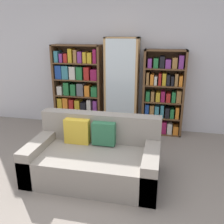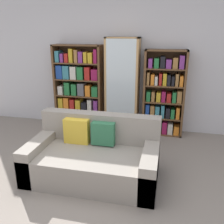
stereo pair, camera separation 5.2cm
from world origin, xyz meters
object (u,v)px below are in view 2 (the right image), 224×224
(bookshelf_left, at_px, (79,88))
(bookshelf_right, at_px, (164,95))
(couch, at_px, (94,157))
(display_cabinet, at_px, (122,86))
(wine_bottle, at_px, (137,134))

(bookshelf_left, bearing_deg, bookshelf_right, 0.03)
(couch, distance_m, bookshelf_left, 2.00)
(display_cabinet, height_order, bookshelf_right, display_cabinet)
(couch, xyz_separation_m, wine_bottle, (0.44, 1.26, -0.13))
(display_cabinet, distance_m, wine_bottle, 0.97)
(display_cabinet, relative_size, bookshelf_right, 1.13)
(couch, distance_m, display_cabinet, 1.84)
(bookshelf_left, relative_size, bookshelf_right, 1.04)
(couch, relative_size, bookshelf_right, 1.08)
(display_cabinet, relative_size, wine_bottle, 5.35)
(bookshelf_left, xyz_separation_m, display_cabinet, (0.91, -0.02, 0.10))
(bookshelf_right, relative_size, wine_bottle, 4.73)
(bookshelf_right, bearing_deg, wine_bottle, -131.84)
(bookshelf_left, distance_m, wine_bottle, 1.52)
(couch, height_order, bookshelf_left, bookshelf_left)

